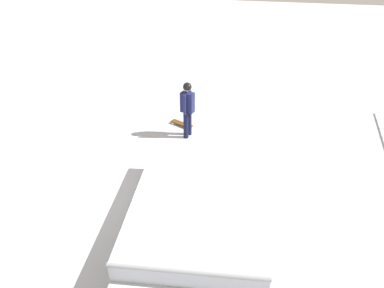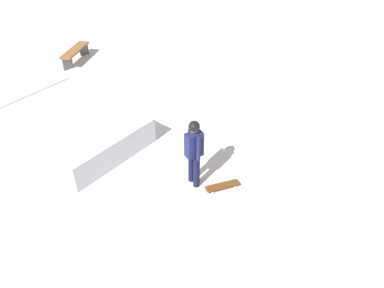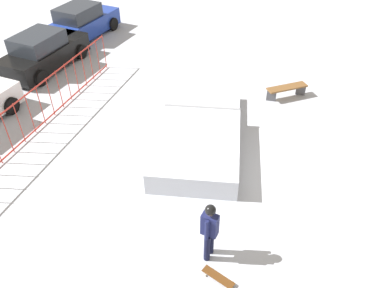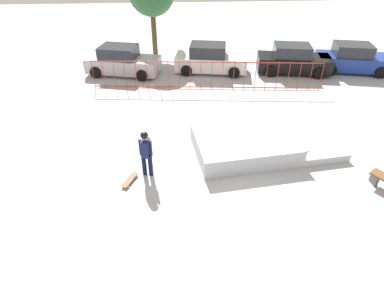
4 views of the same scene
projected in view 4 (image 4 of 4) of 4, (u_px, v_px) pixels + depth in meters
The scene contains 9 objects.
ground_plane at pixel (223, 158), 11.43m from camera, with size 60.00×60.00×0.00m, color #B2B7C1.
skate_ramp at pixel (256, 144), 11.63m from camera, with size 5.67×3.23×0.74m.
skater at pixel (146, 151), 10.09m from camera, with size 0.43×0.42×1.73m.
skateboard at pixel (130, 180), 10.31m from camera, with size 0.51×0.81×0.09m.
perimeter_fence at pixel (206, 75), 15.96m from camera, with size 11.78×1.14×1.50m.
parked_car_silver at pixel (122, 61), 17.73m from camera, with size 4.38×2.65×1.60m.
parked_car_white at pixel (210, 59), 18.02m from camera, with size 4.32×2.45×1.60m.
parked_car_black at pixel (293, 60), 17.92m from camera, with size 4.34×2.49×1.60m.
parked_car_blue at pixel (353, 59), 18.05m from camera, with size 4.37×2.59×1.60m.
Camera 4 is at (-1.74, -9.01, 6.93)m, focal length 28.97 mm.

